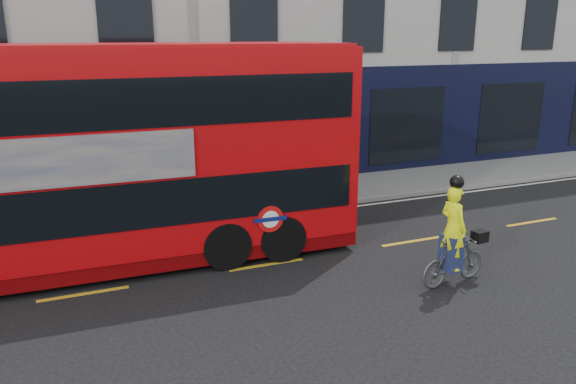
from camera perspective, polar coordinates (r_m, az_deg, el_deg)
ground at (r=11.81m, az=0.34°, el=-10.08°), size 120.00×120.00×0.00m
pavement at (r=17.57m, az=-7.80°, el=-1.16°), size 60.00×3.00×0.12m
kerb at (r=16.19m, az=-6.46°, el=-2.60°), size 60.00×0.12×0.13m
road_edge_line at (r=15.93m, az=-6.15°, el=-3.12°), size 58.00×0.10×0.01m
lane_dashes at (r=13.08m, az=-2.20°, el=-7.39°), size 58.00×0.12×0.01m
bus at (r=13.07m, az=-20.10°, el=3.28°), size 12.34×3.10×4.95m
cyclist at (r=12.32m, az=16.49°, el=-5.49°), size 1.76×0.71×2.41m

